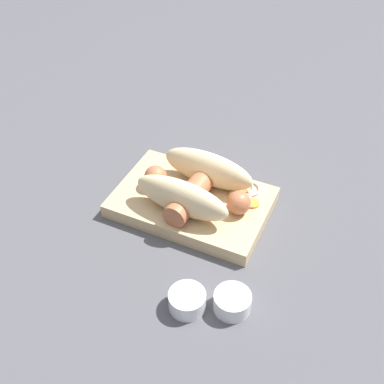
{
  "coord_description": "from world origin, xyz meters",
  "views": [
    {
      "loc": [
        -0.23,
        0.49,
        0.53
      ],
      "look_at": [
        0.0,
        0.0,
        0.03
      ],
      "focal_mm": 45.0,
      "sensor_mm": 36.0,
      "label": 1
    }
  ],
  "objects_px": {
    "condiment_cup_far": "(232,303)",
    "condiment_cup_near": "(187,301)",
    "sausage": "(196,189)",
    "food_tray": "(192,202)",
    "bread_roll": "(197,183)"
  },
  "relations": [
    {
      "from": "condiment_cup_far",
      "to": "condiment_cup_near",
      "type": "bearing_deg",
      "value": 22.94
    },
    {
      "from": "condiment_cup_near",
      "to": "sausage",
      "type": "bearing_deg",
      "value": -68.95
    },
    {
      "from": "condiment_cup_near",
      "to": "condiment_cup_far",
      "type": "xyz_separation_m",
      "value": [
        -0.05,
        -0.02,
        0.0
      ]
    },
    {
      "from": "sausage",
      "to": "condiment_cup_near",
      "type": "height_order",
      "value": "sausage"
    },
    {
      "from": "food_tray",
      "to": "bread_roll",
      "type": "distance_m",
      "value": 0.04
    },
    {
      "from": "bread_roll",
      "to": "condiment_cup_near",
      "type": "bearing_deg",
      "value": 110.81
    },
    {
      "from": "sausage",
      "to": "condiment_cup_near",
      "type": "relative_size",
      "value": 3.6
    },
    {
      "from": "sausage",
      "to": "food_tray",
      "type": "bearing_deg",
      "value": 0.13
    },
    {
      "from": "food_tray",
      "to": "sausage",
      "type": "relative_size",
      "value": 1.35
    },
    {
      "from": "food_tray",
      "to": "bread_roll",
      "type": "xyz_separation_m",
      "value": [
        -0.01,
        -0.0,
        0.04
      ]
    },
    {
      "from": "sausage",
      "to": "condiment_cup_near",
      "type": "xyz_separation_m",
      "value": [
        -0.07,
        0.17,
        -0.03
      ]
    },
    {
      "from": "bread_roll",
      "to": "sausage",
      "type": "height_order",
      "value": "bread_roll"
    },
    {
      "from": "food_tray",
      "to": "condiment_cup_far",
      "type": "bearing_deg",
      "value": 130.32
    },
    {
      "from": "condiment_cup_far",
      "to": "bread_roll",
      "type": "bearing_deg",
      "value": -51.59
    },
    {
      "from": "condiment_cup_far",
      "to": "food_tray",
      "type": "bearing_deg",
      "value": -49.68
    }
  ]
}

